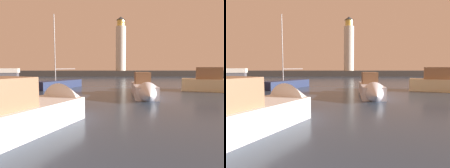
% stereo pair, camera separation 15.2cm
% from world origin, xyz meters
% --- Properties ---
extents(ground_plane, '(220.00, 220.00, 0.00)m').
position_xyz_m(ground_plane, '(0.00, 30.90, 0.00)').
color(ground_plane, '#2D3D51').
extents(breakwater, '(88.62, 4.86, 1.91)m').
position_xyz_m(breakwater, '(0.00, 61.80, 0.95)').
color(breakwater, '#423F3D').
rests_on(breakwater, ground_plane).
extents(lighthouse, '(3.30, 3.30, 17.67)m').
position_xyz_m(lighthouse, '(4.73, 61.80, 10.28)').
color(lighthouse, silver).
rests_on(lighthouse, breakwater).
extents(motorboat_0, '(6.57, 9.39, 3.24)m').
position_xyz_m(motorboat_0, '(-2.70, 8.43, 0.83)').
color(motorboat_0, white).
rests_on(motorboat_0, ground_plane).
extents(motorboat_2, '(2.58, 8.43, 2.79)m').
position_xyz_m(motorboat_2, '(4.49, 17.65, 0.81)').
color(motorboat_2, silver).
rests_on(motorboat_2, ground_plane).
extents(motorboat_3, '(9.29, 5.86, 3.48)m').
position_xyz_m(motorboat_3, '(15.06, 21.77, 0.99)').
color(motorboat_3, beige).
rests_on(motorboat_3, ground_plane).
extents(sailboat_moored, '(5.61, 7.23, 10.25)m').
position_xyz_m(sailboat_moored, '(-6.25, 25.86, 0.60)').
color(sailboat_moored, '#1E284C').
rests_on(sailboat_moored, ground_plane).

